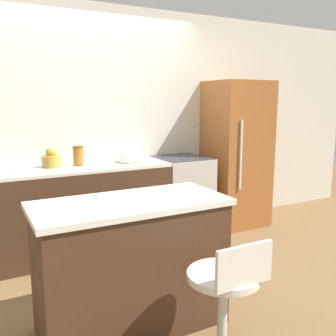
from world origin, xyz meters
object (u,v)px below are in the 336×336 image
Objects in this scene: kettle at (51,159)px; refrigerator at (236,154)px; stool_chair at (225,303)px; mixing_bowl at (128,158)px; oven_range at (182,196)px.

refrigerator is at bearing -1.15° from kettle.
refrigerator is 2.78m from stool_chair.
kettle is (-2.26, 0.05, 0.10)m from refrigerator.
mixing_bowl is at bearing 178.21° from refrigerator.
stool_chair is (-1.73, -2.13, -0.48)m from refrigerator.
oven_range is 0.51× the size of refrigerator.
oven_range is at bearing 66.28° from stool_chair.
kettle is 0.81m from mixing_bowl.
refrigerator is at bearing -1.79° from mixing_bowl.
stool_chair is (-0.93, -2.13, -0.04)m from oven_range.
kettle reaches higher than stool_chair.
mixing_bowl reaches higher than oven_range.
refrigerator is 1.45m from mixing_bowl.
oven_range is at bearing 179.86° from refrigerator.
stool_chair is 3.11× the size of mixing_bowl.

